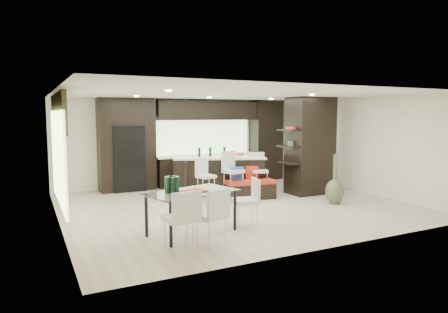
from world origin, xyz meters
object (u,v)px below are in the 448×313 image
stool_mid (233,180)px  chair_end (245,204)px  stool_right (258,179)px  bench (250,189)px  dining_table (192,213)px  chair_near (209,219)px  floor_vase (335,179)px  stool_left (206,184)px  kitchen_island (219,175)px  chair_far (181,222)px

stool_mid → chair_end: size_ratio=1.16×
stool_right → bench: (-0.37, -0.19, -0.23)m
dining_table → chair_near: size_ratio=1.81×
floor_vase → chair_near: 4.40m
stool_left → bench: size_ratio=0.69×
kitchen_island → chair_far: (-2.65, -4.05, -0.06)m
dining_table → kitchen_island: bearing=40.7°
chair_end → dining_table: bearing=104.3°
chair_far → chair_end: 1.84m
dining_table → stool_left: bearing=44.6°
bench → chair_near: 3.93m
floor_vase → chair_end: 3.07m
stool_right → kitchen_island: bearing=145.6°
stool_left → stool_right: bearing=-15.2°
kitchen_island → floor_vase: floor_vase is taller
bench → chair_end: size_ratio=1.48×
floor_vase → chair_far: bearing=-161.7°
kitchen_island → dining_table: size_ratio=1.54×
bench → chair_far: (-3.06, -3.00, 0.22)m
chair_near → chair_far: (-0.52, -0.01, 0.01)m
kitchen_island → stool_right: kitchen_island is taller
chair_far → chair_end: size_ratio=1.07×
stool_left → floor_vase: size_ratio=0.72×
stool_mid → chair_near: (-2.14, -3.17, -0.05)m
chair_far → bench: bearing=39.3°
kitchen_island → chair_far: size_ratio=2.71×
stool_mid → stool_right: bearing=-13.8°
floor_vase → chair_far: (-4.64, -1.53, -0.15)m
chair_near → chair_end: 1.39m
bench → chair_far: bearing=-126.5°
floor_vase → chair_near: floor_vase is taller
chair_near → chair_far: bearing=161.6°
stool_mid → floor_vase: floor_vase is taller
kitchen_island → stool_mid: (0.00, -0.87, -0.02)m
stool_mid → chair_far: (-2.65, -3.18, -0.04)m
stool_right → bench: 0.48m
dining_table → chair_far: size_ratio=1.76×
stool_left → chair_near: 3.47m
dining_table → chair_near: bearing=-106.0°
bench → dining_table: (-2.54, -2.20, 0.15)m
kitchen_island → bench: (0.41, -1.05, -0.28)m
stool_left → chair_end: stool_left is taller
chair_far → chair_near: bearing=-4.4°
kitchen_island → floor_vase: (1.98, -2.52, 0.09)m
stool_left → chair_far: (-1.87, -3.21, 0.02)m
kitchen_island → chair_end: kitchen_island is taller
kitchen_island → dining_table: kitchen_island is taller
floor_vase → stool_mid: bearing=140.3°
dining_table → chair_near: 0.79m
kitchen_island → stool_mid: kitchen_island is taller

